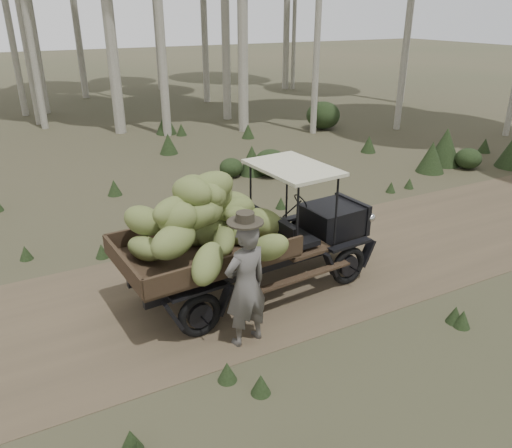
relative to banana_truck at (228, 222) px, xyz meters
The scene contains 5 objects.
ground 2.15m from the banana_truck, 10.30° to the left, with size 120.00×120.00×0.00m, color #473D2B.
dirt_track 2.15m from the banana_truck, 10.30° to the left, with size 70.00×4.00×0.01m, color brown.
banana_truck is the anchor object (origin of this frame).
farmer 1.38m from the banana_truck, 103.68° to the right, with size 0.78×0.60×2.12m.
undergrowth 6.19m from the banana_truck, 10.46° to the left, with size 18.92×24.55×1.38m.
Camera 1 is at (-4.69, -7.19, 4.67)m, focal length 35.00 mm.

